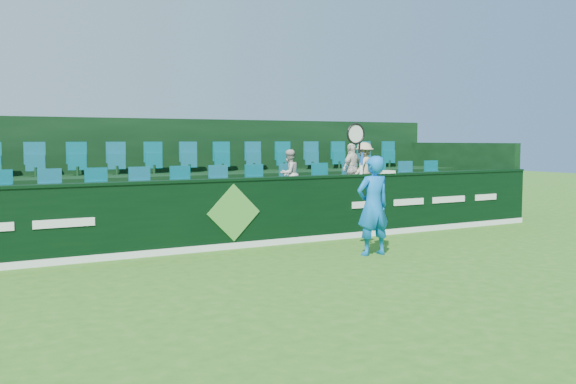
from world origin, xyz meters
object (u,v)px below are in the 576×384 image
tennis_player (373,205)px  towel (385,172)px  spectator_middle (352,169)px  spectator_left (289,174)px  drinks_bottle (361,169)px  spectator_right (364,168)px

tennis_player → towel: size_ratio=5.95×
tennis_player → towel: tennis_player is taller
spectator_middle → tennis_player: bearing=40.0°
spectator_left → spectator_middle: size_ratio=0.89×
tennis_player → spectator_left: tennis_player is taller
spectator_left → spectator_middle: spectator_middle is taller
towel → drinks_bottle: size_ratio=1.68×
spectator_right → drinks_bottle: bearing=27.8°
spectator_left → towel: bearing=128.6°
towel → drinks_bottle: drinks_bottle is taller
spectator_left → spectator_right: (2.05, 0.00, 0.08)m
spectator_left → towel: spectator_left is taller
spectator_middle → spectator_right: (0.35, 0.00, 0.01)m
spectator_right → spectator_left: bearing=-23.3°
spectator_right → towel: bearing=53.1°
spectator_left → towel: (1.78, -1.12, 0.04)m
spectator_left → tennis_player: bearing=70.7°
spectator_left → spectator_middle: (1.69, 0.00, 0.07)m
tennis_player → spectator_left: (0.00, 3.05, 0.42)m
spectator_middle → towel: (0.08, -1.12, -0.02)m
drinks_bottle → spectator_middle: bearing=63.9°
spectator_right → towel: (-0.27, -1.12, -0.03)m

